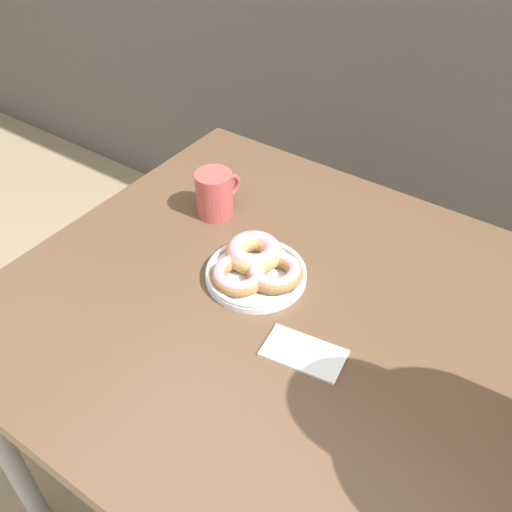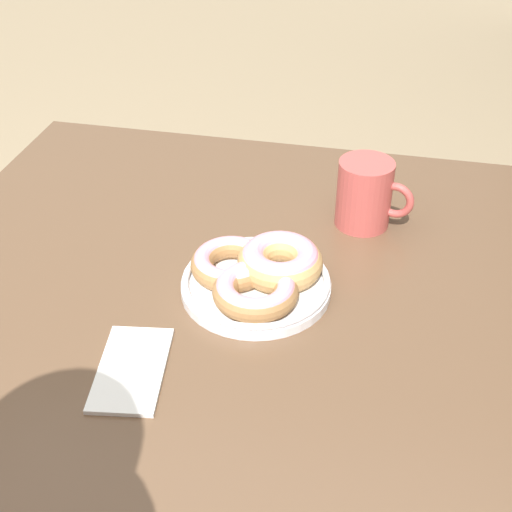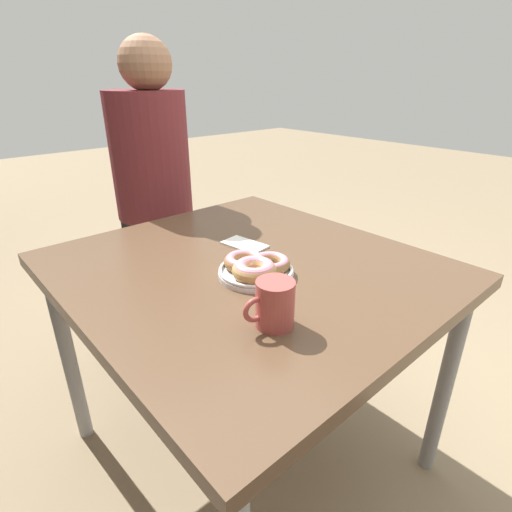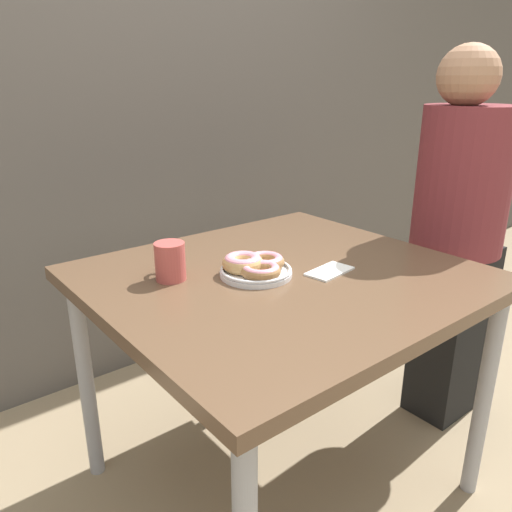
% 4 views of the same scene
% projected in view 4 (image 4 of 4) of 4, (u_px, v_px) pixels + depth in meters
% --- Properties ---
extents(ground_plane, '(14.00, 14.00, 0.00)m').
position_uv_depth(ground_plane, '(299.00, 497.00, 1.65)').
color(ground_plane, '#937F60').
extents(wall_back, '(8.00, 0.05, 2.60)m').
position_uv_depth(wall_back, '(119.00, 80.00, 2.04)').
color(wall_back, '#56514C').
rests_on(wall_back, ground_plane).
extents(dining_table, '(1.06, 0.98, 0.77)m').
position_uv_depth(dining_table, '(282.00, 296.00, 1.49)').
color(dining_table, brown).
rests_on(dining_table, ground_plane).
extents(donut_plate, '(0.22, 0.22, 0.06)m').
position_uv_depth(donut_plate, '(255.00, 266.00, 1.44)').
color(donut_plate, white).
rests_on(donut_plate, dining_table).
extents(coffee_mug, '(0.09, 0.12, 0.11)m').
position_uv_depth(coffee_mug, '(170.00, 261.00, 1.40)').
color(coffee_mug, '#B74C47').
rests_on(coffee_mug, dining_table).
extents(person_figure, '(0.35, 0.32, 1.42)m').
position_uv_depth(person_figure, '(458.00, 236.00, 1.84)').
color(person_figure, black).
rests_on(person_figure, ground_plane).
extents(napkin, '(0.16, 0.10, 0.01)m').
position_uv_depth(napkin, '(330.00, 271.00, 1.47)').
color(napkin, white).
rests_on(napkin, dining_table).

